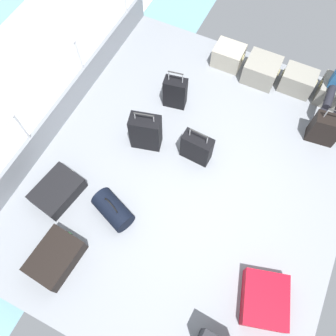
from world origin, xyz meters
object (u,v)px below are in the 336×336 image
at_px(duffel_bag, 113,210).
at_px(suitcase_1, 325,129).
at_px(cargo_crate_2, 298,81).
at_px(suitcase_6, 55,258).
at_px(suitcase_0, 175,93).
at_px(cargo_crate_0, 228,56).
at_px(suitcase_4, 58,191).
at_px(suitcase_7, 197,148).
at_px(cargo_crate_3, 334,92).
at_px(suitcase_3, 265,300).
at_px(suitcase_2, 146,132).
at_px(cargo_crate_1, 261,70).

bearing_deg(duffel_bag, suitcase_1, 47.49).
height_order(cargo_crate_2, suitcase_6, cargo_crate_2).
bearing_deg(suitcase_0, cargo_crate_0, 69.24).
relative_size(suitcase_4, suitcase_7, 1.11).
height_order(cargo_crate_3, suitcase_6, cargo_crate_3).
xyz_separation_m(suitcase_3, suitcase_7, (-1.56, 1.49, 0.13)).
xyz_separation_m(suitcase_4, suitcase_6, (0.50, -0.78, 0.02)).
distance_m(cargo_crate_3, suitcase_2, 3.08).
distance_m(cargo_crate_0, cargo_crate_1, 0.61).
height_order(suitcase_2, duffel_bag, suitcase_2).
bearing_deg(suitcase_4, cargo_crate_1, 60.23).
bearing_deg(suitcase_7, suitcase_1, 35.26).
bearing_deg(suitcase_3, suitcase_0, 135.27).
bearing_deg(suitcase_4, suitcase_3, -1.80).
distance_m(suitcase_0, suitcase_4, 2.29).
bearing_deg(suitcase_6, suitcase_0, 84.10).
height_order(cargo_crate_2, suitcase_0, suitcase_0).
xyz_separation_m(cargo_crate_1, suitcase_1, (1.21, -0.72, 0.07)).
relative_size(suitcase_4, duffel_bag, 1.16).
xyz_separation_m(cargo_crate_1, cargo_crate_3, (1.19, 0.08, -0.00)).
xyz_separation_m(suitcase_0, suitcase_2, (-0.07, -0.85, 0.04)).
bearing_deg(suitcase_6, duffel_bag, 68.15).
height_order(suitcase_1, suitcase_4, suitcase_1).
xyz_separation_m(suitcase_6, suitcase_7, (0.99, 2.17, 0.13)).
bearing_deg(suitcase_4, cargo_crate_0, 69.40).
xyz_separation_m(suitcase_0, suitcase_7, (0.69, -0.74, -0.02)).
bearing_deg(cargo_crate_0, cargo_crate_3, 0.16).
relative_size(cargo_crate_3, suitcase_2, 0.68).
relative_size(cargo_crate_1, duffel_bag, 0.88).
bearing_deg(suitcase_2, duffel_bag, -84.57).
height_order(suitcase_0, suitcase_7, suitcase_0).
relative_size(suitcase_1, suitcase_6, 0.99).
relative_size(suitcase_1, duffel_bag, 1.11).
xyz_separation_m(cargo_crate_0, suitcase_1, (1.82, -0.80, 0.08)).
bearing_deg(suitcase_1, suitcase_2, -152.22).
relative_size(suitcase_3, duffel_bag, 1.20).
height_order(cargo_crate_0, suitcase_3, cargo_crate_0).
distance_m(suitcase_1, suitcase_4, 3.96).
bearing_deg(suitcase_1, suitcase_3, -90.29).
bearing_deg(suitcase_1, cargo_crate_0, 156.42).
bearing_deg(suitcase_3, cargo_crate_3, 90.17).
height_order(suitcase_0, suitcase_6, suitcase_0).
xyz_separation_m(suitcase_2, suitcase_7, (0.76, 0.11, -0.06)).
bearing_deg(suitcase_6, cargo_crate_2, 64.29).
bearing_deg(cargo_crate_1, suitcase_4, -119.77).
bearing_deg(suitcase_4, suitcase_1, 39.32).
bearing_deg(suitcase_4, cargo_crate_3, 47.43).
xyz_separation_m(suitcase_3, suitcase_4, (-3.05, 0.10, -0.01)).
height_order(cargo_crate_2, suitcase_4, cargo_crate_2).
bearing_deg(suitcase_6, cargo_crate_3, 58.11).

